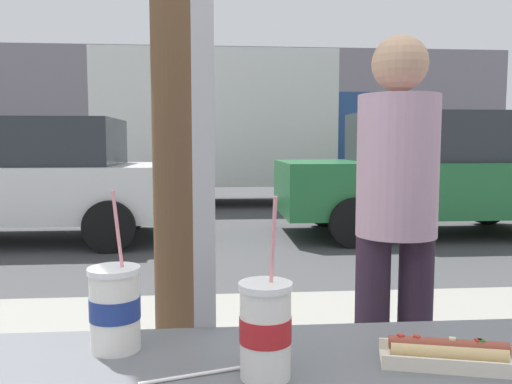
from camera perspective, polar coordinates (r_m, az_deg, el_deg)
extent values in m
plane|color=#424244|center=(9.23, -4.82, -2.96)|extent=(60.00, 60.00, 0.00)
cube|color=gray|center=(3.02, -4.95, -19.70)|extent=(16.00, 2.80, 0.13)
cube|color=#404245|center=(1.24, -5.54, -15.03)|extent=(2.09, 0.02, 0.02)
cube|color=#9E9EA3|center=(1.24, -5.80, 16.92)|extent=(0.05, 0.08, 1.34)
cube|color=gray|center=(24.91, -4.83, 8.85)|extent=(28.00, 1.20, 5.67)
cylinder|color=silver|center=(1.13, -15.02, -12.40)|extent=(0.10, 0.10, 0.16)
cylinder|color=navy|center=(1.13, -15.03, -12.02)|extent=(0.10, 0.10, 0.04)
cylinder|color=black|center=(1.11, -15.12, -8.69)|extent=(0.09, 0.09, 0.01)
cylinder|color=white|center=(1.11, -15.13, -8.19)|extent=(0.11, 0.11, 0.01)
cylinder|color=pink|center=(1.09, -14.65, -4.99)|extent=(0.02, 0.03, 0.20)
cylinder|color=white|center=(0.98, 1.02, -15.07)|extent=(0.09, 0.09, 0.16)
cylinder|color=red|center=(0.97, 1.02, -14.62)|extent=(0.09, 0.09, 0.05)
cylinder|color=black|center=(0.95, 1.03, -10.73)|extent=(0.08, 0.08, 0.01)
cylinder|color=white|center=(0.95, 1.03, -10.15)|extent=(0.10, 0.10, 0.01)
cylinder|color=pink|center=(0.93, 1.81, -6.42)|extent=(0.01, 0.04, 0.20)
cube|color=beige|center=(1.11, 20.01, -17.04)|extent=(0.26, 0.15, 0.01)
cube|color=beige|center=(1.07, 20.44, -17.37)|extent=(0.24, 0.07, 0.03)
cube|color=beige|center=(1.15, 19.64, -15.72)|extent=(0.24, 0.07, 0.03)
cylinder|color=#DBB77A|center=(1.10, 20.05, -15.93)|extent=(0.21, 0.09, 0.04)
cylinder|color=brown|center=(1.10, 20.07, -15.35)|extent=(0.22, 0.08, 0.03)
cube|color=beige|center=(1.10, 20.50, -14.75)|extent=(0.02, 0.01, 0.01)
cube|color=red|center=(1.09, 17.00, -14.83)|extent=(0.02, 0.01, 0.01)
cube|color=red|center=(1.11, 22.95, -14.67)|extent=(0.01, 0.01, 0.01)
cube|color=#337A2D|center=(1.11, 23.22, -14.66)|extent=(0.01, 0.01, 0.01)
cube|color=red|center=(1.08, 15.42, -14.85)|extent=(0.01, 0.01, 0.01)
cylinder|color=white|center=(1.01, -7.00, -19.13)|extent=(0.18, 0.06, 0.01)
cube|color=silver|center=(7.84, -24.13, 0.08)|extent=(4.35, 1.81, 0.71)
cube|color=#282D33|center=(7.75, -23.05, 5.03)|extent=(2.26, 1.59, 0.63)
cylinder|color=black|center=(8.43, -13.30, -1.69)|extent=(0.64, 0.18, 0.64)
cylinder|color=black|center=(6.66, -15.60, -3.62)|extent=(0.64, 0.18, 0.64)
cube|color=#236B38|center=(8.03, 18.27, 0.52)|extent=(4.34, 1.71, 0.75)
cube|color=#282D33|center=(8.03, 18.83, 5.66)|extent=(2.26, 1.50, 0.69)
cylinder|color=black|center=(9.42, 23.73, -1.27)|extent=(0.64, 0.18, 0.64)
cylinder|color=black|center=(8.48, 7.50, -1.55)|extent=(0.64, 0.18, 0.64)
cylinder|color=black|center=(6.83, 10.54, -3.29)|extent=(0.64, 0.18, 0.64)
cube|color=silver|center=(11.55, -4.39, 7.79)|extent=(4.89, 2.20, 2.74)
cube|color=navy|center=(12.01, 11.39, 5.60)|extent=(1.90, 2.10, 1.90)
cylinder|color=black|center=(13.05, 10.03, 1.43)|extent=(0.90, 0.24, 0.90)
cylinder|color=black|center=(11.04, 12.80, 0.66)|extent=(0.90, 0.24, 0.90)
cylinder|color=black|center=(12.70, -8.30, 1.34)|extent=(0.90, 0.24, 0.90)
cylinder|color=black|center=(10.51, -9.04, 0.49)|extent=(0.90, 0.24, 0.90)
cylinder|color=#322235|center=(2.28, 12.41, -15.14)|extent=(0.14, 0.14, 0.84)
cylinder|color=#322235|center=(2.33, 16.78, -14.73)|extent=(0.14, 0.14, 0.84)
cylinder|color=#C69EB8|center=(2.16, 15.07, 2.73)|extent=(0.32, 0.32, 0.56)
sphere|color=tan|center=(2.18, 15.33, 13.28)|extent=(0.22, 0.22, 0.22)
cylinder|color=brown|center=(2.52, -8.74, 5.37)|extent=(0.22, 0.22, 2.43)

